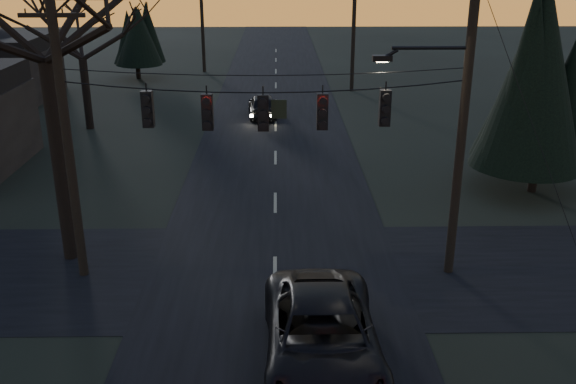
{
  "coord_description": "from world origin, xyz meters",
  "views": [
    {
      "loc": [
        0.11,
        -8.04,
        9.54
      ],
      "look_at": [
        0.4,
        9.12,
        3.07
      ],
      "focal_mm": 40.0,
      "sensor_mm": 36.0,
      "label": 1
    }
  ],
  "objects_px": {
    "utility_pole_right": "(448,271)",
    "utility_pole_far_l": "(205,72)",
    "sedan_oncoming_a": "(262,106)",
    "utility_pole_far_r": "(351,91)",
    "evergreen_right": "(547,82)",
    "utility_pole_left": "(84,274)",
    "suv_near": "(322,337)"
  },
  "relations": [
    {
      "from": "utility_pole_right",
      "to": "utility_pole_far_l",
      "type": "height_order",
      "value": "utility_pole_right"
    },
    {
      "from": "utility_pole_left",
      "to": "utility_pole_far_l",
      "type": "bearing_deg",
      "value": 90.0
    },
    {
      "from": "utility_pole_right",
      "to": "utility_pole_far_r",
      "type": "height_order",
      "value": "utility_pole_right"
    },
    {
      "from": "utility_pole_left",
      "to": "sedan_oncoming_a",
      "type": "bearing_deg",
      "value": 75.66
    },
    {
      "from": "suv_near",
      "to": "sedan_oncoming_a",
      "type": "bearing_deg",
      "value": 93.79
    },
    {
      "from": "evergreen_right",
      "to": "suv_near",
      "type": "bearing_deg",
      "value": -128.85
    },
    {
      "from": "utility_pole_left",
      "to": "sedan_oncoming_a",
      "type": "height_order",
      "value": "utility_pole_left"
    },
    {
      "from": "evergreen_right",
      "to": "utility_pole_far_l",
      "type": "bearing_deg",
      "value": 120.31
    },
    {
      "from": "utility_pole_right",
      "to": "utility_pole_far_r",
      "type": "xyz_separation_m",
      "value": [
        0.0,
        28.0,
        0.0
      ]
    },
    {
      "from": "utility_pole_right",
      "to": "suv_near",
      "type": "bearing_deg",
      "value": -131.74
    },
    {
      "from": "utility_pole_far_l",
      "to": "evergreen_right",
      "type": "distance_m",
      "value": 33.72
    },
    {
      "from": "utility_pole_far_l",
      "to": "evergreen_right",
      "type": "xyz_separation_m",
      "value": [
        16.85,
        -28.83,
        4.65
      ]
    },
    {
      "from": "utility_pole_far_r",
      "to": "evergreen_right",
      "type": "bearing_deg",
      "value": -75.59
    },
    {
      "from": "utility_pole_right",
      "to": "evergreen_right",
      "type": "bearing_deg",
      "value": 53.26
    },
    {
      "from": "utility_pole_left",
      "to": "evergreen_right",
      "type": "relative_size",
      "value": 1.05
    },
    {
      "from": "utility_pole_far_l",
      "to": "suv_near",
      "type": "bearing_deg",
      "value": -80.07
    },
    {
      "from": "sedan_oncoming_a",
      "to": "utility_pole_far_l",
      "type": "bearing_deg",
      "value": -75.99
    },
    {
      "from": "evergreen_right",
      "to": "sedan_oncoming_a",
      "type": "bearing_deg",
      "value": 131.49
    },
    {
      "from": "utility_pole_far_r",
      "to": "suv_near",
      "type": "height_order",
      "value": "utility_pole_far_r"
    },
    {
      "from": "utility_pole_far_r",
      "to": "sedan_oncoming_a",
      "type": "xyz_separation_m",
      "value": [
        -6.3,
        -7.66,
        0.69
      ]
    },
    {
      "from": "utility_pole_right",
      "to": "utility_pole_far_r",
      "type": "bearing_deg",
      "value": 90.0
    },
    {
      "from": "utility_pole_far_l",
      "to": "evergreen_right",
      "type": "height_order",
      "value": "evergreen_right"
    },
    {
      "from": "utility_pole_right",
      "to": "utility_pole_far_l",
      "type": "distance_m",
      "value": 37.79
    },
    {
      "from": "utility_pole_right",
      "to": "sedan_oncoming_a",
      "type": "height_order",
      "value": "utility_pole_right"
    },
    {
      "from": "utility_pole_right",
      "to": "utility_pole_left",
      "type": "relative_size",
      "value": 1.18
    },
    {
      "from": "suv_near",
      "to": "sedan_oncoming_a",
      "type": "xyz_separation_m",
      "value": [
        -1.95,
        25.22,
        -0.14
      ]
    },
    {
      "from": "utility_pole_left",
      "to": "suv_near",
      "type": "xyz_separation_m",
      "value": [
        7.15,
        -4.87,
        0.83
      ]
    },
    {
      "from": "utility_pole_right",
      "to": "sedan_oncoming_a",
      "type": "xyz_separation_m",
      "value": [
        -6.3,
        20.34,
        0.69
      ]
    },
    {
      "from": "utility_pole_far_l",
      "to": "utility_pole_right",
      "type": "bearing_deg",
      "value": -72.28
    },
    {
      "from": "utility_pole_right",
      "to": "evergreen_right",
      "type": "distance_m",
      "value": 10.08
    },
    {
      "from": "evergreen_right",
      "to": "sedan_oncoming_a",
      "type": "relative_size",
      "value": 1.99
    },
    {
      "from": "evergreen_right",
      "to": "utility_pole_left",
      "type": "bearing_deg",
      "value": -156.95
    }
  ]
}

